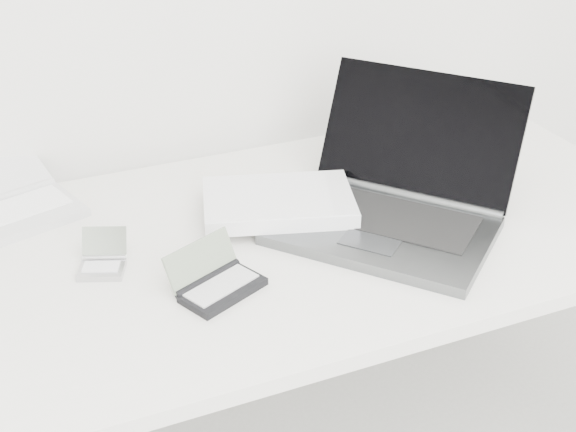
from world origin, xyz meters
name	(u,v)px	position (x,y,z in m)	size (l,w,h in m)	color
desk	(294,250)	(0.00, 1.55, 0.68)	(1.60, 0.80, 0.73)	white
laptop_large	(356,202)	(0.13, 1.54, 0.77)	(0.68, 0.59, 0.26)	#545759
netbook_open_white	(9,203)	(-0.52, 1.86, 0.75)	(0.32, 0.36, 0.08)	silver
pda_silver	(103,262)	(-0.38, 1.56, 0.74)	(0.11, 0.12, 0.06)	#B4B4B9
palmtop_charcoal	(217,282)	(-0.21, 1.41, 0.75)	(0.18, 0.16, 0.08)	black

